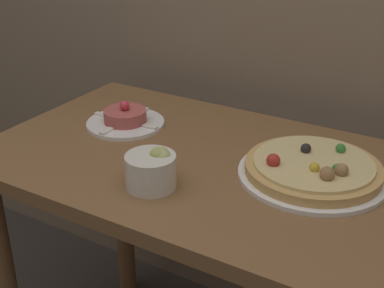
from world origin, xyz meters
The scene contains 4 objects.
dining_table centered at (0.00, 0.31, 0.63)m, with size 1.03×0.62×0.77m.
pizza_plate centered at (0.24, 0.35, 0.79)m, with size 0.32×0.32×0.06m.
tartare_plate centered at (-0.27, 0.37, 0.79)m, with size 0.20×0.20×0.07m.
small_bowl centered at (-0.03, 0.15, 0.81)m, with size 0.11×0.11×0.08m.
Camera 1 is at (0.53, -0.64, 1.33)m, focal length 50.00 mm.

